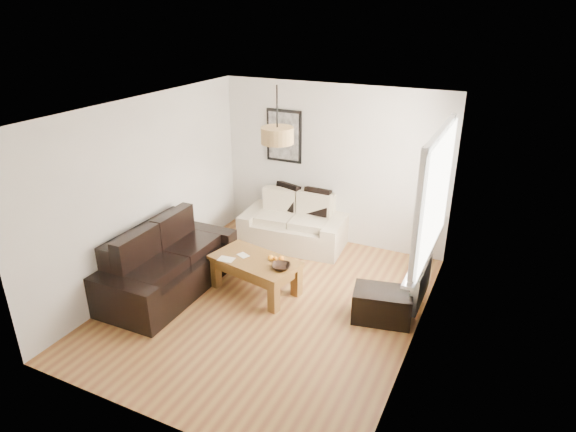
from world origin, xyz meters
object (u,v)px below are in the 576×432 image
at_px(sofa_leather, 168,260).
at_px(ottoman, 382,305).
at_px(loveseat_cream, 294,221).
at_px(coffee_table, 255,275).

bearing_deg(sofa_leather, ottoman, -79.67).
distance_m(loveseat_cream, coffee_table, 1.56).
height_order(sofa_leather, ottoman, sofa_leather).
distance_m(sofa_leather, coffee_table, 1.22).
height_order(coffee_table, ottoman, coffee_table).
xyz_separation_m(sofa_leather, ottoman, (2.88, 0.57, -0.24)).
height_order(sofa_leather, coffee_table, sofa_leather).
distance_m(loveseat_cream, sofa_leather, 2.24).
distance_m(coffee_table, ottoman, 1.78).
bearing_deg(sofa_leather, loveseat_cream, -26.33).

